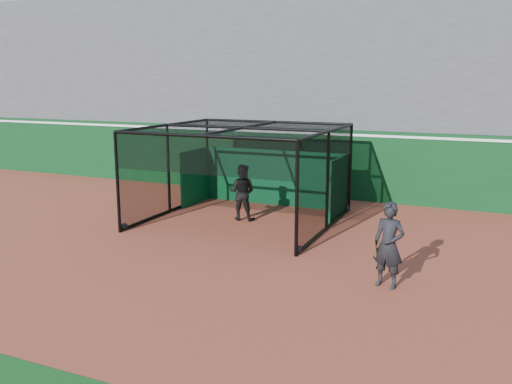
% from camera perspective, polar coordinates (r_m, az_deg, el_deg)
% --- Properties ---
extents(ground, '(120.00, 120.00, 0.00)m').
position_cam_1_polar(ground, '(12.87, -5.84, -7.58)').
color(ground, '#97402C').
rests_on(ground, ground).
extents(outfield_wall, '(50.00, 0.50, 2.50)m').
position_cam_1_polar(outfield_wall, '(20.19, 6.08, 3.22)').
color(outfield_wall, '#0A3715').
rests_on(outfield_wall, ground).
extents(grandstand, '(50.00, 7.85, 8.95)m').
position_cam_1_polar(grandstand, '(23.60, 9.13, 12.11)').
color(grandstand, '#4C4C4F').
rests_on(grandstand, ground).
extents(batting_cage, '(5.39, 5.27, 2.85)m').
position_cam_1_polar(batting_cage, '(16.38, -1.36, 1.79)').
color(batting_cage, black).
rests_on(batting_cage, ground).
extents(batter, '(0.92, 0.75, 1.73)m').
position_cam_1_polar(batter, '(16.62, -1.48, -0.02)').
color(batter, black).
rests_on(batter, ground).
extents(on_deck_player, '(0.73, 0.56, 1.80)m').
position_cam_1_polar(on_deck_player, '(11.52, 13.78, -5.47)').
color(on_deck_player, black).
rests_on(on_deck_player, ground).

